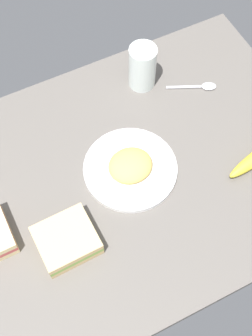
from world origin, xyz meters
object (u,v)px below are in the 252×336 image
sandwich_main (67,240)px  glass_of_milk (142,68)px  plate_of_food (130,168)px  spoon (199,86)px

sandwich_main → glass_of_milk: (32.29, 29.92, 3.02)cm
sandwich_main → glass_of_milk: bearing=42.8°
plate_of_food → spoon: size_ratio=1.75×
plate_of_food → sandwich_main: bearing=-153.4°
spoon → glass_of_milk: bearing=147.3°
plate_of_food → glass_of_milk: size_ratio=1.79×
glass_of_milk → spoon: glass_of_milk is taller
glass_of_milk → spoon: bearing=-32.7°
plate_of_food → glass_of_milk: bearing=56.8°
plate_of_food → spoon: bearing=27.1°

